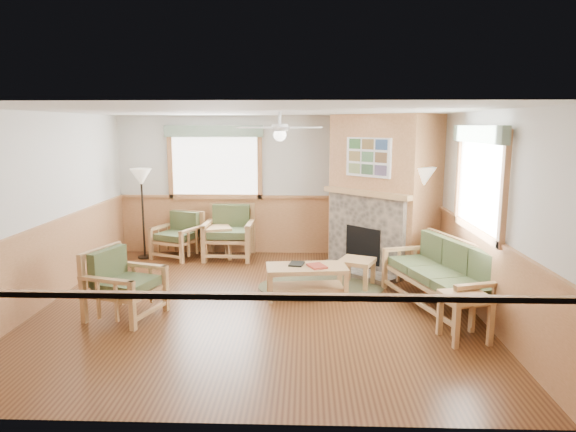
{
  "coord_description": "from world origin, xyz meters",
  "views": [
    {
      "loc": [
        0.66,
        -6.98,
        2.51
      ],
      "look_at": [
        0.4,
        0.7,
        1.15
      ],
      "focal_mm": 32.0,
      "sensor_mm": 36.0,
      "label": 1
    }
  ],
  "objects_px": {
    "sofa": "(441,275)",
    "armchair_back_right": "(229,232)",
    "coffee_table": "(307,281)",
    "end_table_chairs": "(216,243)",
    "floor_lamp_left": "(143,214)",
    "armchair_left": "(125,284)",
    "end_table_sofa": "(465,317)",
    "armchair_back_left": "(177,235)",
    "footstool": "(357,273)",
    "floor_lamp_right": "(421,223)"
  },
  "relations": [
    {
      "from": "armchair_back_left",
      "to": "coffee_table",
      "type": "distance_m",
      "value": 3.34
    },
    {
      "from": "sofa",
      "to": "armchair_back_left",
      "type": "distance_m",
      "value": 5.05
    },
    {
      "from": "armchair_back_right",
      "to": "floor_lamp_right",
      "type": "distance_m",
      "value": 3.58
    },
    {
      "from": "end_table_sofa",
      "to": "floor_lamp_right",
      "type": "relative_size",
      "value": 0.3
    },
    {
      "from": "coffee_table",
      "to": "armchair_back_left",
      "type": "bearing_deg",
      "value": 131.39
    },
    {
      "from": "armchair_back_right",
      "to": "end_table_chairs",
      "type": "xyz_separation_m",
      "value": [
        -0.25,
        -0.05,
        -0.19
      ]
    },
    {
      "from": "armchair_left",
      "to": "floor_lamp_left",
      "type": "xyz_separation_m",
      "value": [
        -0.71,
        3.06,
        0.41
      ]
    },
    {
      "from": "armchair_left",
      "to": "floor_lamp_left",
      "type": "relative_size",
      "value": 0.53
    },
    {
      "from": "armchair_back_left",
      "to": "footstool",
      "type": "relative_size",
      "value": 1.72
    },
    {
      "from": "coffee_table",
      "to": "floor_lamp_left",
      "type": "distance_m",
      "value": 3.84
    },
    {
      "from": "coffee_table",
      "to": "footstool",
      "type": "bearing_deg",
      "value": 27.93
    },
    {
      "from": "armchair_back_right",
      "to": "end_table_sofa",
      "type": "height_order",
      "value": "armchair_back_right"
    },
    {
      "from": "armchair_back_left",
      "to": "floor_lamp_left",
      "type": "height_order",
      "value": "floor_lamp_left"
    },
    {
      "from": "end_table_chairs",
      "to": "floor_lamp_left",
      "type": "distance_m",
      "value": 1.49
    },
    {
      "from": "coffee_table",
      "to": "floor_lamp_left",
      "type": "height_order",
      "value": "floor_lamp_left"
    },
    {
      "from": "sofa",
      "to": "armchair_back_right",
      "type": "distance_m",
      "value": 4.23
    },
    {
      "from": "footstool",
      "to": "end_table_sofa",
      "type": "bearing_deg",
      "value": -62.35
    },
    {
      "from": "armchair_back_left",
      "to": "floor_lamp_left",
      "type": "distance_m",
      "value": 0.76
    },
    {
      "from": "coffee_table",
      "to": "end_table_chairs",
      "type": "bearing_deg",
      "value": 121.85
    },
    {
      "from": "end_table_chairs",
      "to": "floor_lamp_left",
      "type": "relative_size",
      "value": 0.36
    },
    {
      "from": "coffee_table",
      "to": "end_table_sofa",
      "type": "distance_m",
      "value": 2.39
    },
    {
      "from": "armchair_back_right",
      "to": "floor_lamp_right",
      "type": "height_order",
      "value": "floor_lamp_right"
    },
    {
      "from": "armchair_left",
      "to": "footstool",
      "type": "xyz_separation_m",
      "value": [
        3.19,
        1.43,
        -0.24
      ]
    },
    {
      "from": "end_table_chairs",
      "to": "floor_lamp_right",
      "type": "distance_m",
      "value": 3.83
    },
    {
      "from": "sofa",
      "to": "floor_lamp_left",
      "type": "distance_m",
      "value": 5.59
    },
    {
      "from": "floor_lamp_right",
      "to": "coffee_table",
      "type": "bearing_deg",
      "value": -151.74
    },
    {
      "from": "armchair_back_right",
      "to": "armchair_left",
      "type": "bearing_deg",
      "value": -104.71
    },
    {
      "from": "coffee_table",
      "to": "armchair_back_right",
      "type": "bearing_deg",
      "value": 116.94
    },
    {
      "from": "floor_lamp_right",
      "to": "armchair_back_left",
      "type": "bearing_deg",
      "value": 164.18
    },
    {
      "from": "end_table_sofa",
      "to": "floor_lamp_right",
      "type": "xyz_separation_m",
      "value": [
        0.0,
        2.5,
        0.65
      ]
    },
    {
      "from": "sofa",
      "to": "coffee_table",
      "type": "bearing_deg",
      "value": -118.28
    },
    {
      "from": "sofa",
      "to": "armchair_back_right",
      "type": "bearing_deg",
      "value": -145.14
    },
    {
      "from": "armchair_back_right",
      "to": "coffee_table",
      "type": "distance_m",
      "value": 2.69
    },
    {
      "from": "armchair_back_left",
      "to": "end_table_chairs",
      "type": "xyz_separation_m",
      "value": [
        0.75,
        -0.05,
        -0.13
      ]
    },
    {
      "from": "armchair_left",
      "to": "floor_lamp_right",
      "type": "bearing_deg",
      "value": -48.67
    },
    {
      "from": "floor_lamp_left",
      "to": "sofa",
      "type": "bearing_deg",
      "value": -27.07
    },
    {
      "from": "sofa",
      "to": "end_table_chairs",
      "type": "bearing_deg",
      "value": -142.59
    },
    {
      "from": "sofa",
      "to": "armchair_back_left",
      "type": "relative_size",
      "value": 2.3
    },
    {
      "from": "sofa",
      "to": "armchair_back_right",
      "type": "xyz_separation_m",
      "value": [
        -3.34,
        2.59,
        0.04
      ]
    },
    {
      "from": "floor_lamp_left",
      "to": "armchair_left",
      "type": "bearing_deg",
      "value": -76.9
    },
    {
      "from": "end_table_sofa",
      "to": "footstool",
      "type": "distance_m",
      "value": 2.31
    },
    {
      "from": "floor_lamp_right",
      "to": "floor_lamp_left",
      "type": "bearing_deg",
      "value": 166.66
    },
    {
      "from": "sofa",
      "to": "armchair_left",
      "type": "height_order",
      "value": "sofa"
    },
    {
      "from": "armchair_left",
      "to": "end_table_sofa",
      "type": "xyz_separation_m",
      "value": [
        4.26,
        -0.61,
        -0.17
      ]
    },
    {
      "from": "end_table_chairs",
      "to": "sofa",
      "type": "bearing_deg",
      "value": -35.24
    },
    {
      "from": "armchair_left",
      "to": "end_table_sofa",
      "type": "distance_m",
      "value": 4.3
    },
    {
      "from": "end_table_chairs",
      "to": "end_table_sofa",
      "type": "xyz_separation_m",
      "value": [
        3.59,
        -3.67,
        -0.03
      ]
    },
    {
      "from": "armchair_left",
      "to": "end_table_chairs",
      "type": "distance_m",
      "value": 3.13
    },
    {
      "from": "armchair_back_left",
      "to": "end_table_sofa",
      "type": "distance_m",
      "value": 5.72
    },
    {
      "from": "end_table_sofa",
      "to": "floor_lamp_left",
      "type": "bearing_deg",
      "value": 143.51
    }
  ]
}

